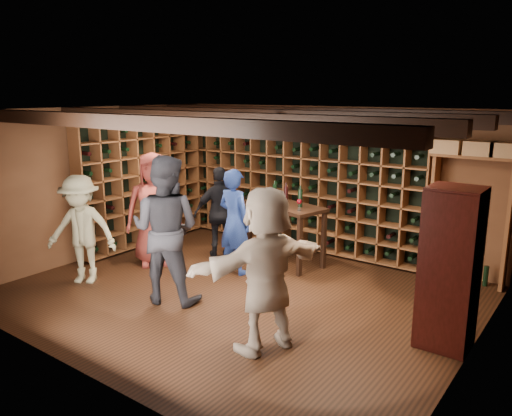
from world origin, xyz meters
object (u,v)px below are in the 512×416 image
Objects in this scene: man_blue_shirt at (235,222)px; tasting_table at (285,212)px; guest_woman_black at (221,213)px; guest_beige at (266,270)px; guest_khaki at (82,230)px; guest_red_floral at (154,209)px; display_cabinet at (449,272)px; man_grey_suit at (166,230)px.

tasting_table is at bearing -108.92° from man_blue_shirt.
guest_beige reaches higher than guest_woman_black.
guest_red_floral is at bearing 49.17° from guest_khaki.
display_cabinet is 0.96× the size of guest_red_floral.
guest_red_floral is 3.27m from guest_beige.
tasting_table is (0.99, 0.42, 0.08)m from guest_woman_black.
display_cabinet is at bearing -47.28° from guest_red_floral.
man_grey_suit is at bearing -87.97° from tasting_table.
man_grey_suit is at bearing -77.33° from guest_beige.
guest_red_floral reaches higher than guest_beige.
man_blue_shirt is at bearing -28.80° from guest_red_floral.
guest_red_floral is 2.10m from tasting_table.
guest_beige is (1.74, -1.64, 0.09)m from man_blue_shirt.
guest_red_floral is at bearing -89.92° from guest_beige.
guest_red_floral is at bearing 1.16° from guest_woman_black.
man_grey_suit reaches higher than guest_beige.
display_cabinet is at bearing -15.58° from guest_khaki.
guest_khaki is at bearing -166.26° from display_cabinet.
display_cabinet is 0.97× the size of guest_beige.
guest_red_floral is at bearing 23.71° from man_blue_shirt.
guest_khaki is at bearing -10.15° from man_grey_suit.
man_blue_shirt is 1.05× the size of guest_woman_black.
guest_beige reaches higher than tasting_table.
guest_woman_black is (-3.90, 0.85, -0.08)m from display_cabinet.
man_blue_shirt is 0.92m from tasting_table.
guest_beige reaches higher than man_blue_shirt.
man_blue_shirt is at bearing 17.07° from guest_khaki.
guest_woman_black is at bearing 3.93° from guest_red_floral.
display_cabinet is at bearing -10.05° from tasting_table.
guest_khaki is (-0.92, -2.03, 0.02)m from guest_woman_black.
guest_red_floral reaches higher than guest_woman_black.
guest_woman_black reaches higher than tasting_table.
man_grey_suit is 1.23× the size of guest_khaki.
tasting_table is at bearing -129.44° from guest_beige.
tasting_table is (-1.36, 2.48, -0.05)m from guest_beige.
guest_red_floral is 1.14× the size of guest_khaki.
man_grey_suit reaches higher than display_cabinet.
man_grey_suit is 1.86m from guest_woman_black.
man_grey_suit reaches higher than guest_khaki.
guest_beige is (-1.55, -1.21, 0.05)m from display_cabinet.
guest_khaki is at bearing -114.34° from tasting_table.
man_grey_suit is 1.83m from guest_beige.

